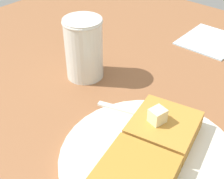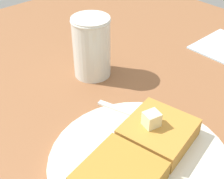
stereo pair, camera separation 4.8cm
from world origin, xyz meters
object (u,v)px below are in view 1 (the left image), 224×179
napkin (210,41)px  fork (152,117)px  plate (150,159)px  syrup_jar (84,51)px

napkin → fork: bearing=10.5°
plate → fork: fork is taller
fork → syrup_jar: 18.25cm
napkin → syrup_jar: bearing=-22.5°
syrup_jar → napkin: bearing=157.5°
plate → napkin: 39.32cm
syrup_jar → plate: bearing=66.2°
fork → plate: bearing=33.0°
fork → napkin: 31.97cm
fork → syrup_jar: syrup_jar is taller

